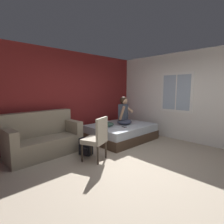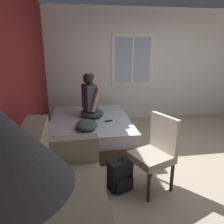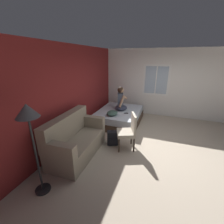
{
  "view_description": "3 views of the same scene",
  "coord_description": "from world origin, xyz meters",
  "views": [
    {
      "loc": [
        -2.77,
        -2.15,
        1.6
      ],
      "look_at": [
        0.51,
        1.26,
        0.97
      ],
      "focal_mm": 28.0,
      "sensor_mm": 36.0,
      "label": 1
    },
    {
      "loc": [
        -2.84,
        1.75,
        1.82
      ],
      "look_at": [
        0.12,
        1.28,
        0.91
      ],
      "focal_mm": 35.0,
      "sensor_mm": 36.0,
      "label": 2
    },
    {
      "loc": [
        -3.91,
        -0.01,
        2.35
      ],
      "look_at": [
        0.19,
        1.48,
        0.76
      ],
      "focal_mm": 24.0,
      "sensor_mm": 36.0,
      "label": 3
    }
  ],
  "objects": [
    {
      "name": "throw_pillow",
      "position": [
        0.64,
        1.63,
        0.55
      ],
      "size": [
        0.49,
        0.37,
        0.14
      ],
      "primitive_type": "ellipsoid",
      "rotation": [
        0.0,
        0.0,
        -0.02
      ],
      "color": "#385147",
      "rests_on": "bed"
    },
    {
      "name": "wall_side_with_window",
      "position": [
        2.56,
        0.01,
        1.35
      ],
      "size": [
        0.19,
        6.35,
        2.7
      ],
      "color": "silver",
      "rests_on": "ground"
    },
    {
      "name": "person_seated",
      "position": [
        1.28,
        1.52,
        0.84
      ],
      "size": [
        0.63,
        0.58,
        0.88
      ],
      "color": "#383D51",
      "rests_on": "bed"
    },
    {
      "name": "side_chair",
      "position": [
        -0.41,
        0.79,
        0.53
      ],
      "size": [
        0.6,
        0.6,
        0.98
      ],
      "color": "#382D23",
      "rests_on": "ground"
    },
    {
      "name": "wall_back_accent",
      "position": [
        0.0,
        2.56,
        1.35
      ],
      "size": [
        9.96,
        0.16,
        2.7
      ],
      "primitive_type": "cube",
      "color": "maroon",
      "rests_on": "ground"
    },
    {
      "name": "ground_plane",
      "position": [
        0.0,
        0.0,
        0.0
      ],
      "size": [
        40.0,
        40.0,
        0.0
      ],
      "primitive_type": "plane",
      "color": "tan"
    },
    {
      "name": "bed",
      "position": [
        1.17,
        1.55,
        0.24
      ],
      "size": [
        1.96,
        1.55,
        0.48
      ],
      "color": "#4C3828",
      "rests_on": "ground"
    },
    {
      "name": "cell_phone",
      "position": [
        0.96,
        1.21,
        0.48
      ],
      "size": [
        0.1,
        0.16,
        0.01
      ],
      "primitive_type": "cube",
      "rotation": [
        0.0,
        0.0,
        3.41
      ],
      "color": "black",
      "rests_on": "bed"
    },
    {
      "name": "backpack",
      "position": [
        -0.39,
        1.25,
        0.19
      ],
      "size": [
        0.31,
        0.35,
        0.46
      ],
      "color": "black",
      "rests_on": "ground"
    },
    {
      "name": "couch",
      "position": [
        -1.12,
        1.99,
        0.39
      ],
      "size": [
        1.72,
        0.87,
        1.04
      ],
      "color": "gray",
      "rests_on": "ground"
    }
  ]
}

